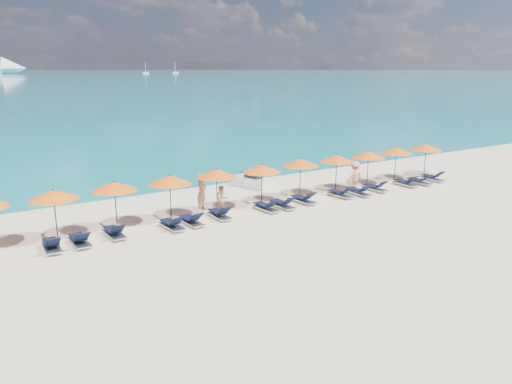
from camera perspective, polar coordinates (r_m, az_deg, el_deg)
ground at (r=22.82m, az=4.04°, el=-4.49°), size 1400.00×1400.00×0.00m
sailboat_near at (r=542.43m, az=-9.20°, el=13.37°), size 6.28×2.09×11.51m
sailboat_far at (r=530.39m, az=-12.49°, el=13.20°), size 6.25×2.08×11.46m
jetski at (r=30.92m, az=-0.57°, el=1.25°), size 1.63×2.67×0.89m
beachgoer_a at (r=26.15m, az=-6.23°, el=0.04°), size 0.82×0.77×1.88m
beachgoer_b at (r=25.23m, az=-3.90°, el=-0.91°), size 0.77×0.53×1.47m
beachgoer_c at (r=30.40m, az=11.20°, el=1.80°), size 1.23×0.66×1.82m
umbrella_2 at (r=22.73m, az=-22.15°, el=-0.30°), size 2.10×2.10×2.28m
umbrella_3 at (r=23.44m, az=-15.89°, el=0.63°), size 2.10×2.10×2.28m
umbrella_4 at (r=24.19m, az=-9.83°, el=1.39°), size 2.10×2.10×2.28m
umbrella_5 at (r=25.41m, az=-4.53°, el=2.16°), size 2.10×2.10×2.28m
umbrella_6 at (r=26.49m, az=0.67°, el=2.70°), size 2.10×2.10×2.28m
umbrella_7 at (r=28.27m, az=5.11°, el=3.38°), size 2.10×2.10×2.28m
umbrella_8 at (r=29.80m, az=9.21°, el=3.81°), size 2.10×2.10×2.28m
umbrella_9 at (r=31.53m, az=12.74°, el=4.21°), size 2.10×2.10×2.28m
umbrella_10 at (r=33.52m, az=15.74°, el=4.60°), size 2.10×2.10×2.28m
umbrella_11 at (r=35.49m, az=18.88°, el=4.88°), size 2.10×2.10×2.28m
lounger_3 at (r=22.01m, az=-22.32°, el=-5.62°), size 0.70×1.73×0.66m
lounger_4 at (r=22.21m, az=-19.52°, el=-5.19°), size 0.66×1.71×0.66m
lounger_5 at (r=22.77m, az=-15.88°, el=-4.42°), size 0.66×1.71×0.66m
lounger_6 at (r=23.30m, az=-9.58°, el=-3.64°), size 0.74×1.74×0.66m
lounger_7 at (r=23.77m, az=-7.41°, el=-3.21°), size 0.71×1.73×0.66m
lounger_8 at (r=24.61m, az=-4.18°, el=-2.51°), size 0.68×1.72×0.66m
lounger_9 at (r=25.82m, az=1.18°, el=-1.68°), size 0.72×1.74×0.66m
lounger_10 at (r=26.35m, az=3.05°, el=-1.36°), size 0.69×1.72×0.66m
lounger_11 at (r=27.41m, az=5.44°, el=-0.80°), size 0.72×1.73×0.66m
lounger_12 at (r=28.90m, az=9.62°, el=-0.15°), size 0.78×1.75×0.66m
lounger_13 at (r=29.54m, az=11.70°, el=0.07°), size 0.68×1.72×0.66m
lounger_14 at (r=30.78m, az=13.46°, el=0.54°), size 0.68×1.72×0.66m
lounger_15 at (r=32.56m, az=16.73°, el=1.06°), size 0.63×1.71×0.66m
lounger_16 at (r=33.27m, az=18.17°, el=1.23°), size 0.79×1.75×0.66m
lounger_17 at (r=34.59m, az=19.52°, el=1.59°), size 0.71×1.73×0.66m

